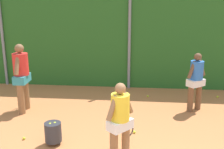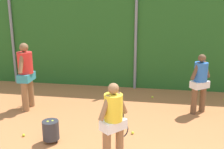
{
  "view_description": "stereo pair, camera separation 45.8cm",
  "coord_description": "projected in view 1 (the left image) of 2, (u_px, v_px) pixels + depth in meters",
  "views": [
    {
      "loc": [
        0.3,
        -3.42,
        3.01
      ],
      "look_at": [
        -0.31,
        2.89,
        1.29
      ],
      "focal_mm": 43.65,
      "sensor_mm": 36.0,
      "label": 1
    },
    {
      "loc": [
        0.76,
        -3.36,
        3.01
      ],
      "look_at": [
        -0.31,
        2.89,
        1.29
      ],
      "focal_mm": 43.65,
      "sensor_mm": 36.0,
      "label": 2
    }
  ],
  "objects": [
    {
      "name": "fence_post_left",
      "position": [
        3.0,
        38.0,
        9.71
      ],
      "size": [
        0.1,
        0.1,
        3.47
      ],
      "primitive_type": "cylinder",
      "color": "gray",
      "rests_on": "ground_plane"
    },
    {
      "name": "player_backcourt_far",
      "position": [
        196.0,
        79.0,
        7.51
      ],
      "size": [
        0.57,
        0.52,
        1.65
      ],
      "rotation": [
        0.0,
        0.0,
        3.8
      ],
      "color": "brown",
      "rests_on": "ground_plane"
    },
    {
      "name": "tennis_ball_6",
      "position": [
        218.0,
        97.0,
        8.73
      ],
      "size": [
        0.07,
        0.07,
        0.07
      ],
      "primitive_type": "sphere",
      "color": "#CCDB33",
      "rests_on": "ground_plane"
    },
    {
      "name": "tennis_ball_2",
      "position": [
        24.0,
        138.0,
        6.09
      ],
      "size": [
        0.07,
        0.07,
        0.07
      ],
      "primitive_type": "sphere",
      "color": "#CCDB33",
      "rests_on": "ground_plane"
    },
    {
      "name": "player_midcourt",
      "position": [
        22.0,
        74.0,
        7.42
      ],
      "size": [
        0.41,
        0.86,
        1.9
      ],
      "rotation": [
        0.0,
        0.0,
        1.61
      ],
      "color": "#8C603D",
      "rests_on": "ground_plane"
    },
    {
      "name": "tennis_ball_0",
      "position": [
        148.0,
        96.0,
        8.78
      ],
      "size": [
        0.07,
        0.07,
        0.07
      ],
      "primitive_type": "sphere",
      "color": "#CCDB33",
      "rests_on": "ground_plane"
    },
    {
      "name": "ground_plane",
      "position": [
        121.0,
        147.0,
        5.81
      ],
      "size": [
        24.17,
        24.17,
        0.0
      ],
      "primitive_type": "plane",
      "color": "#C67542"
    },
    {
      "name": "fence_post_center",
      "position": [
        129.0,
        39.0,
        9.29
      ],
      "size": [
        0.1,
        0.1,
        3.47
      ],
      "primitive_type": "cylinder",
      "color": "gray",
      "rests_on": "ground_plane"
    },
    {
      "name": "hedge_fence_backdrop",
      "position": [
        129.0,
        42.0,
        9.49
      ],
      "size": [
        15.71,
        0.25,
        3.2
      ],
      "primitive_type": "cube",
      "color": "#286023",
      "rests_on": "ground_plane"
    },
    {
      "name": "player_foreground_near",
      "position": [
        120.0,
        119.0,
        5.02
      ],
      "size": [
        0.52,
        0.62,
        1.6
      ],
      "rotation": [
        0.0,
        0.0,
        0.84
      ],
      "color": "#8C603D",
      "rests_on": "ground_plane"
    },
    {
      "name": "ball_hopper",
      "position": [
        53.0,
        132.0,
        5.83
      ],
      "size": [
        0.36,
        0.36,
        0.51
      ],
      "color": "#2D2D33",
      "rests_on": "ground_plane"
    },
    {
      "name": "tennis_ball_3",
      "position": [
        134.0,
        132.0,
        6.38
      ],
      "size": [
        0.07,
        0.07,
        0.07
      ],
      "primitive_type": "sphere",
      "color": "#CCDB33",
      "rests_on": "ground_plane"
    }
  ]
}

